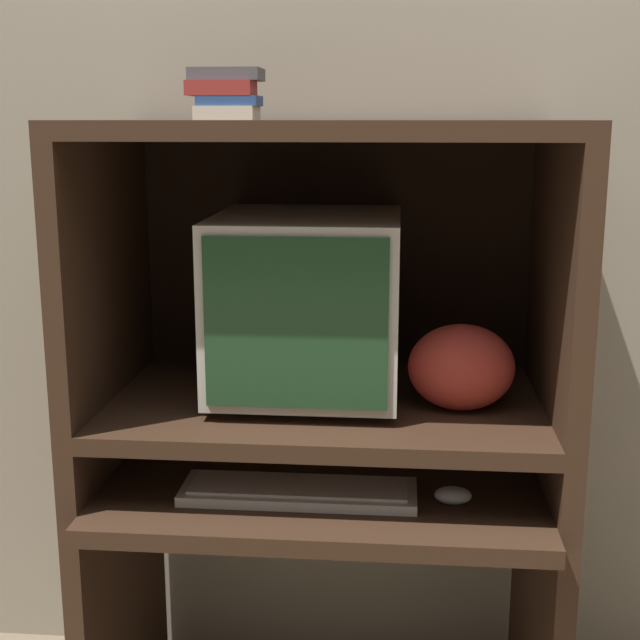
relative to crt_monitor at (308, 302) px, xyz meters
The scene contains 9 objects.
wall_back 0.43m from the crt_monitor, 82.49° to the left, with size 6.00×0.06×2.60m.
desk_base 0.60m from the crt_monitor, 62.58° to the right, with size 0.98×0.64×0.65m.
desk_monitor_shelf 0.24m from the crt_monitor, 39.85° to the right, with size 0.98×0.58×0.16m.
hutch_upper 0.19m from the crt_monitor, ahead, with size 0.98×0.58×0.58m.
crt_monitor is the anchor object (origin of this frame).
keyboard 0.40m from the crt_monitor, 89.65° to the right, with size 0.47×0.15×0.03m.
mouse 0.50m from the crt_monitor, 33.07° to the right, with size 0.07×0.05×0.03m.
snack_bag 0.35m from the crt_monitor, 14.95° to the right, with size 0.22×0.16×0.18m.
book_stack 0.46m from the crt_monitor, behind, with size 0.15×0.12×0.10m.
Camera 1 is at (0.15, -1.51, 1.39)m, focal length 50.00 mm.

